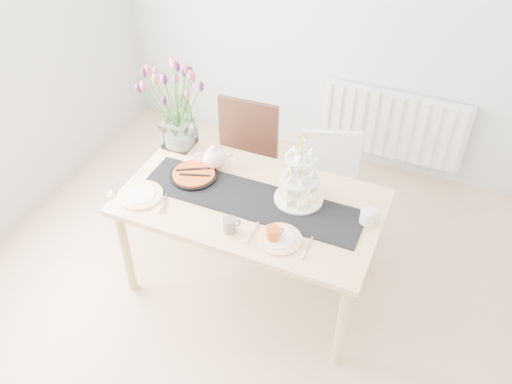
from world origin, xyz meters
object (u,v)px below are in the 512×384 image
at_px(chair_brown, 243,154).
at_px(mug_orange, 273,234).
at_px(cake_stand, 300,184).
at_px(mug_grey, 229,225).
at_px(teapot, 214,158).
at_px(plate_left, 140,195).
at_px(chair_white, 329,182).
at_px(cream_jug, 368,217).
at_px(tulip_vase, 175,96).
at_px(radiator, 392,125).
at_px(plate_right, 279,239).
at_px(dining_table, 251,209).
at_px(tart_tin, 194,175).

distance_m(chair_brown, mug_orange, 1.14).
height_order(cake_stand, mug_grey, cake_stand).
distance_m(teapot, plate_left, 0.54).
height_order(chair_white, teapot, teapot).
bearing_deg(cream_jug, plate_left, 169.96).
distance_m(cake_stand, teapot, 0.63).
distance_m(tulip_vase, mug_grey, 1.00).
height_order(chair_white, cake_stand, cake_stand).
relative_size(radiator, cake_stand, 2.70).
bearing_deg(plate_right, dining_table, 138.54).
relative_size(radiator, plate_left, 4.25).
distance_m(chair_brown, cake_stand, 0.90).
bearing_deg(plate_right, cake_stand, 92.68).
bearing_deg(mug_grey, plate_right, -35.11).
bearing_deg(teapot, dining_table, -52.07).
bearing_deg(cake_stand, plate_left, -158.96).
xyz_separation_m(chair_white, teapot, (-0.67, -0.47, 0.34)).
height_order(dining_table, mug_orange, mug_orange).
relative_size(mug_orange, plate_left, 0.33).
bearing_deg(cake_stand, chair_brown, 138.91).
bearing_deg(cream_jug, mug_grey, -175.13).
height_order(radiator, plate_left, plate_left).
height_order(chair_white, tart_tin, chair_white).
bearing_deg(dining_table, chair_brown, 118.47).
distance_m(radiator, cream_jug, 1.61).
relative_size(radiator, mug_orange, 13.03).
xyz_separation_m(cake_stand, mug_grey, (-0.27, -0.41, -0.08)).
bearing_deg(chair_white, plate_left, -155.78).
bearing_deg(teapot, cake_stand, -30.05).
distance_m(cream_jug, plate_left, 1.39).
relative_size(chair_brown, chair_white, 1.10).
xyz_separation_m(mug_grey, plate_left, (-0.64, 0.06, -0.04)).
relative_size(chair_brown, mug_grey, 10.26).
bearing_deg(plate_left, tart_tin, 53.57).
bearing_deg(dining_table, radiator, 71.05).
height_order(tart_tin, mug_orange, mug_orange).
xyz_separation_m(mug_grey, plate_right, (0.29, 0.05, -0.04)).
height_order(teapot, plate_left, teapot).
xyz_separation_m(chair_brown, cream_jug, (1.06, -0.58, 0.25)).
xyz_separation_m(chair_brown, cake_stand, (0.63, -0.55, 0.33)).
relative_size(radiator, chair_white, 1.42).
bearing_deg(dining_table, plate_right, -41.46).
height_order(dining_table, tulip_vase, tulip_vase).
height_order(chair_brown, plate_right, chair_brown).
bearing_deg(plate_right, tart_tin, 156.50).
height_order(teapot, mug_orange, teapot).
bearing_deg(mug_grey, plate_left, 130.62).
distance_m(chair_brown, chair_white, 0.68).
bearing_deg(plate_left, dining_table, 20.19).
xyz_separation_m(chair_brown, plate_right, (0.65, -0.92, 0.21)).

